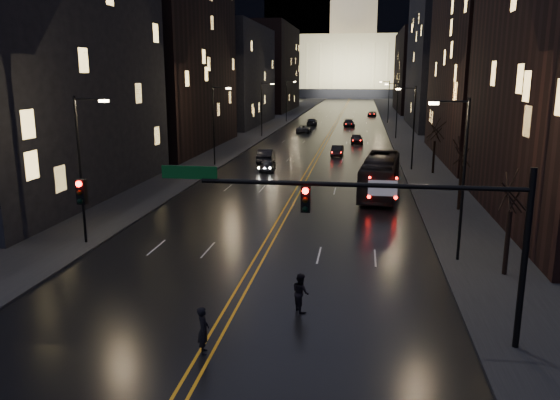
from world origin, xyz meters
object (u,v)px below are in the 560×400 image
at_px(traffic_signal, 370,214).
at_px(oncoming_car_b, 266,156).
at_px(bus, 380,176).
at_px(pedestrian_b, 301,292).
at_px(pedestrian_a, 203,330).
at_px(oncoming_car_a, 268,165).
at_px(receding_car_a, 337,151).

xyz_separation_m(traffic_signal, oncoming_car_b, (-11.46, 42.93, -4.26)).
bearing_deg(bus, pedestrian_b, -94.03).
bearing_deg(pedestrian_a, oncoming_car_b, -8.03).
xyz_separation_m(oncoming_car_a, pedestrian_b, (7.50, -35.10, 0.20)).
height_order(oncoming_car_b, receding_car_a, oncoming_car_b).
relative_size(pedestrian_a, pedestrian_b, 1.06).
height_order(receding_car_a, pedestrian_a, pedestrian_a).
relative_size(oncoming_car_a, oncoming_car_b, 0.77).
bearing_deg(receding_car_a, bus, -76.52).
xyz_separation_m(receding_car_a, pedestrian_a, (-2.57, -51.85, 0.25)).
height_order(bus, pedestrian_b, bus).
distance_m(traffic_signal, pedestrian_b, 5.60).
bearing_deg(pedestrian_b, oncoming_car_b, -18.96).
bearing_deg(traffic_signal, bus, 87.23).
height_order(traffic_signal, oncoming_car_a, traffic_signal).
height_order(oncoming_car_b, pedestrian_a, pedestrian_a).
bearing_deg(bus, oncoming_car_a, 143.95).
distance_m(oncoming_car_a, pedestrian_b, 35.90).
bearing_deg(pedestrian_a, pedestrian_b, -51.57).
bearing_deg(pedestrian_b, receding_car_a, -30.27).
bearing_deg(traffic_signal, receding_car_a, 93.90).
relative_size(oncoming_car_b, pedestrian_a, 2.76).
distance_m(receding_car_a, pedestrian_a, 51.92).
bearing_deg(pedestrian_b, bus, -40.42).
relative_size(traffic_signal, pedestrian_a, 9.39).
bearing_deg(pedestrian_b, pedestrian_a, 112.45).
xyz_separation_m(bus, pedestrian_a, (-7.29, -29.08, -0.75)).
height_order(bus, oncoming_car_a, bus).
bearing_deg(oncoming_car_a, bus, 135.24).
height_order(oncoming_car_b, pedestrian_b, pedestrian_b).
relative_size(receding_car_a, pedestrian_b, 2.35).
distance_m(oncoming_car_b, pedestrian_a, 45.18).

